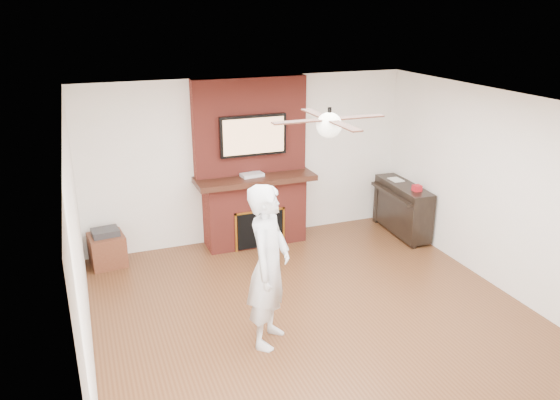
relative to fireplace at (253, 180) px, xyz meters
name	(u,v)px	position (x,y,z in m)	size (l,w,h in m)	color
room_shell	(326,224)	(0.00, -2.55, 0.25)	(5.36, 5.86, 2.86)	#522E18
fireplace	(253,180)	(0.00, 0.00, 0.00)	(1.78, 0.64, 2.50)	maroon
tv	(253,136)	(0.00, -0.05, 0.68)	(1.00, 0.08, 0.60)	black
ceiling_fan	(329,124)	(0.00, -2.55, 1.34)	(1.21, 1.21, 0.31)	black
person	(269,266)	(-0.68, -2.62, -0.10)	(0.66, 0.44, 1.79)	silver
side_table	(107,248)	(-2.19, -0.07, -0.75)	(0.52, 0.52, 0.54)	#572918
piano	(402,207)	(2.30, -0.55, -0.56)	(0.53, 1.27, 0.91)	black
cable_box	(252,175)	(-0.05, -0.10, 0.11)	(0.33, 0.19, 0.05)	silver
candle_orange	(247,243)	(-0.17, -0.17, -0.93)	(0.07, 0.07, 0.12)	#CF5418
candle_green	(257,243)	(-0.02, -0.20, -0.96)	(0.07, 0.07, 0.08)	#3B8A37
candle_cream	(267,242)	(0.12, -0.25, -0.93)	(0.09, 0.09, 0.12)	#FEF0CA
candle_blue	(269,241)	(0.17, -0.20, -0.95)	(0.06, 0.06, 0.08)	#396EAD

